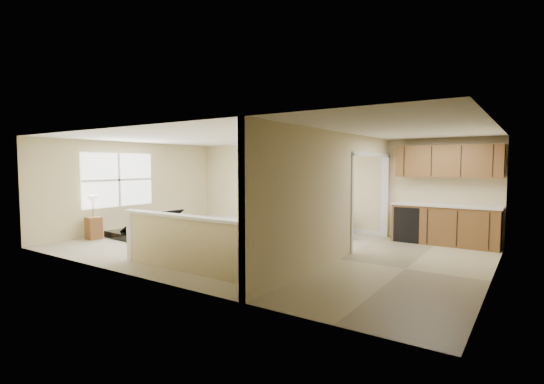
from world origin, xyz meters
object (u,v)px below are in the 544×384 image
Objects in this scene: piano at (150,211)px; lamp_stand at (93,221)px; loveseat at (313,221)px; palm_plant at (262,206)px; piano_bench at (190,232)px; small_plant at (347,231)px; accent_table at (300,215)px.

lamp_stand is (-0.87, -1.06, -0.19)m from piano.
piano reaches higher than loveseat.
palm_plant is (1.67, 2.69, -0.00)m from piano.
palm_plant is at bearing 55.93° from lamp_stand.
piano_bench is at bearing -94.38° from palm_plant.
small_plant is (2.76, -0.24, -0.44)m from palm_plant.
piano is 1.39m from lamp_stand.
loveseat is at bearing 42.95° from piano.
piano is 4.29m from loveseat.
piano is at bearing 50.89° from lamp_stand.
loveseat is 5.63m from lamp_stand.
piano_bench is 3.28m from loveseat.
accent_table reaches higher than small_plant.
loveseat is 1.47× the size of lamp_stand.
piano is 3.17m from palm_plant.
piano is 2.87× the size of piano_bench.
palm_plant is (-1.04, -0.37, 0.24)m from accent_table.
accent_table is 5.46m from lamp_stand.
palm_plant is (-1.68, 0.03, 0.32)m from loveseat.
loveseat reaches higher than small_plant.
lamp_stand is (-4.22, -3.73, 0.12)m from loveseat.
accent_table is at bearing 49.02° from lamp_stand.
loveseat is (1.89, 2.68, 0.09)m from piano_bench.
palm_plant is 1.30× the size of lamp_stand.
palm_plant is at bearing -178.00° from loveseat.
loveseat is 1.71m from palm_plant.
piano is 1.48× the size of palm_plant.
lamp_stand is (-2.33, -1.05, 0.22)m from piano_bench.
piano is at bearing 179.34° from piano_bench.
small_plant is at bearing -4.93° from palm_plant.
loveseat is 0.75m from accent_table.
small_plant is (2.96, 2.47, -0.03)m from piano_bench.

